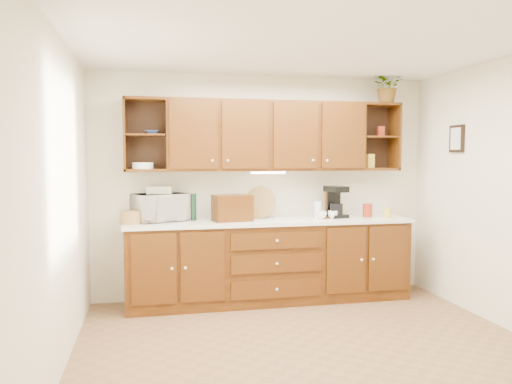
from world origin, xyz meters
name	(u,v)px	position (x,y,z in m)	size (l,w,h in m)	color
floor	(309,348)	(0.00, 0.00, 0.00)	(4.00, 4.00, 0.00)	brown
ceiling	(312,42)	(0.00, 0.00, 2.60)	(4.00, 4.00, 0.00)	white
back_wall	(264,186)	(0.00, 1.75, 1.30)	(4.00, 4.00, 0.00)	#EBE4C5
left_wall	(61,203)	(-2.00, 0.00, 1.30)	(3.50, 3.50, 0.00)	#EBE4C5
base_cabinets	(270,262)	(0.00, 1.45, 0.45)	(3.20, 0.60, 0.90)	#341905
countertop	(270,221)	(0.00, 1.44, 0.92)	(3.24, 0.64, 0.04)	white
upper_cabinets	(268,136)	(0.01, 1.59, 1.89)	(3.20, 0.33, 0.80)	#341905
undercabinet_light	(268,173)	(0.00, 1.53, 1.47)	(0.40, 0.05, 0.03)	white
framed_picture	(457,139)	(1.98, 0.90, 1.85)	(0.03, 0.24, 0.30)	black
wicker_basket	(132,217)	(-1.52, 1.44, 1.01)	(0.26, 0.26, 0.14)	#A67E45
microwave	(160,207)	(-1.23, 1.58, 1.09)	(0.55, 0.37, 0.31)	beige
towel_stack	(160,190)	(-1.23, 1.58, 1.29)	(0.27, 0.20, 0.08)	#E6C86C
wine_bottle	(194,207)	(-0.85, 1.55, 1.09)	(0.06, 0.06, 0.30)	black
woven_tray	(260,217)	(-0.07, 1.61, 0.95)	(0.37, 0.37, 0.02)	#A67E45
bread_box	(232,208)	(-0.44, 1.41, 1.09)	(0.41, 0.26, 0.29)	#341905
mug_tree	(326,214)	(0.66, 1.44, 0.99)	(0.29, 0.28, 0.31)	#341905
canister_red	(367,210)	(1.19, 1.45, 1.02)	(0.11, 0.11, 0.16)	maroon
canister_white	(318,210)	(0.57, 1.44, 1.04)	(0.08, 0.08, 0.20)	white
canister_yellow	(387,213)	(1.39, 1.34, 0.99)	(0.09, 0.09, 0.10)	gold
coffee_maker	(335,202)	(0.81, 1.51, 1.12)	(0.25, 0.30, 0.37)	black
bowl_stack	(152,132)	(-1.30, 1.57, 1.92)	(0.16, 0.16, 0.04)	#26458E
plate_stack	(143,166)	(-1.40, 1.56, 1.56)	(0.23, 0.23, 0.07)	white
pantry_box_yellow	(370,161)	(1.26, 1.55, 1.60)	(0.09, 0.07, 0.17)	gold
pantry_box_red	(381,131)	(1.41, 1.58, 1.96)	(0.08, 0.07, 0.12)	maroon
potted_plant	(388,86)	(1.47, 1.53, 2.49)	(0.36, 0.31, 0.40)	#999999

